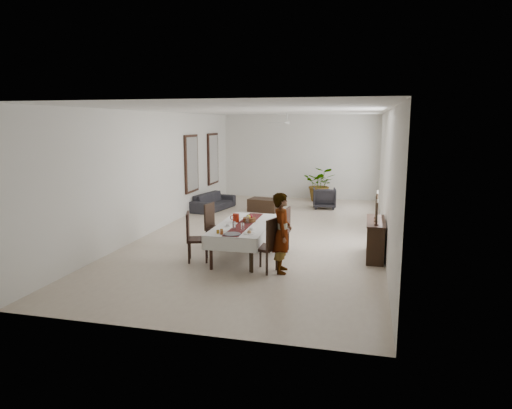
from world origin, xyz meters
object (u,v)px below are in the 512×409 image
object	(u,v)px
red_pitcher	(236,218)
woman	(282,233)
sideboard_body	(375,240)
dining_table_top	(245,225)
sofa	(214,201)

from	to	relation	value
red_pitcher	woman	distance (m)	1.62
woman	sideboard_body	world-z (taller)	woman
dining_table_top	woman	xyz separation A→B (m)	(1.00, -0.90, 0.10)
red_pitcher	sideboard_body	world-z (taller)	red_pitcher
red_pitcher	sofa	world-z (taller)	red_pitcher
dining_table_top	sofa	xyz separation A→B (m)	(-2.45, 5.02, -0.41)
dining_table_top	red_pitcher	xyz separation A→B (m)	(-0.24, 0.14, 0.13)
red_pitcher	sofa	size ratio (longest dim) A/B	0.10
dining_table_top	woman	world-z (taller)	woman
sideboard_body	sofa	world-z (taller)	sideboard_body
red_pitcher	sideboard_body	distance (m)	3.08
sofa	red_pitcher	bearing A→B (deg)	-144.74
red_pitcher	dining_table_top	bearing A→B (deg)	-30.12
red_pitcher	woman	bearing A→B (deg)	-40.09
woman	dining_table_top	bearing A→B (deg)	39.40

